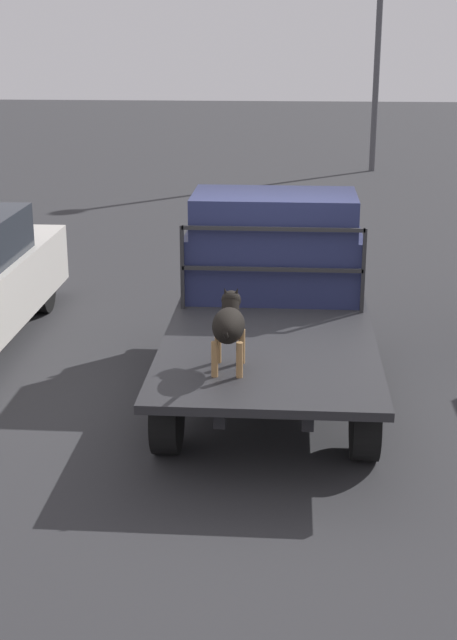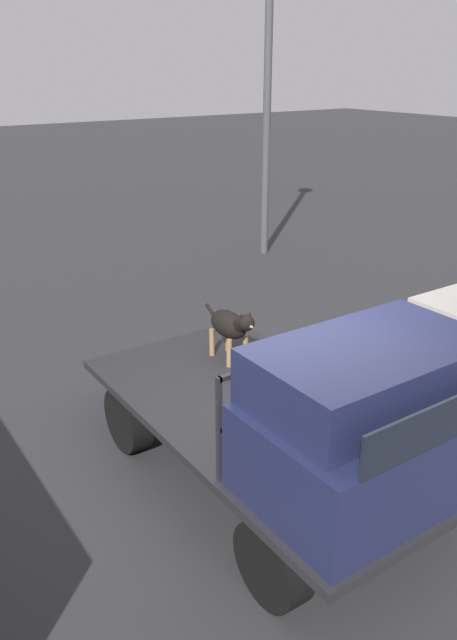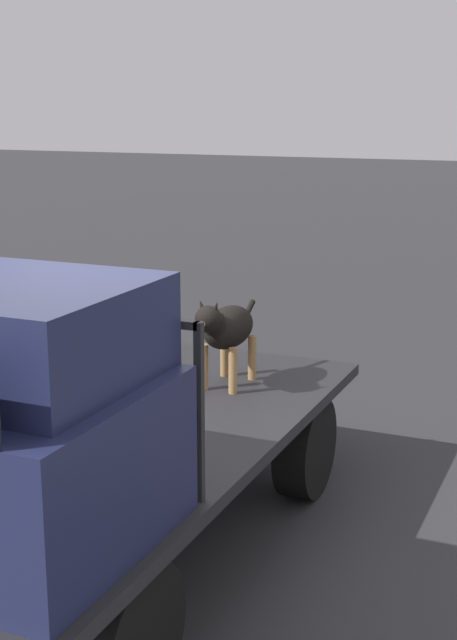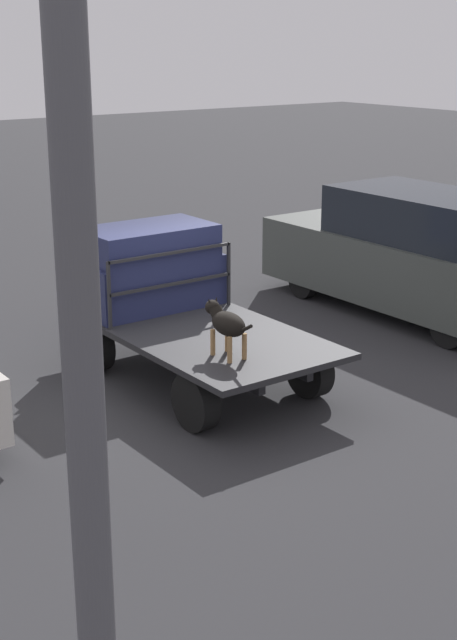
% 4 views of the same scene
% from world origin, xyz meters
% --- Properties ---
extents(ground_plane, '(80.00, 80.00, 0.00)m').
position_xyz_m(ground_plane, '(0.00, 0.00, 0.00)').
color(ground_plane, '#2D2D30').
extents(flatbed_truck, '(4.01, 2.09, 0.77)m').
position_xyz_m(flatbed_truck, '(0.00, 0.00, 0.58)').
color(flatbed_truck, black).
rests_on(flatbed_truck, ground).
extents(truck_headboard, '(0.04, 1.97, 0.92)m').
position_xyz_m(truck_headboard, '(0.64, 0.00, 1.38)').
color(truck_headboard, '#232326').
rests_on(truck_headboard, flatbed_truck).
extents(dog, '(0.92, 0.29, 0.67)m').
position_xyz_m(dog, '(-1.10, 0.34, 1.19)').
color(dog, '#9E7547').
rests_on(dog, flatbed_truck).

